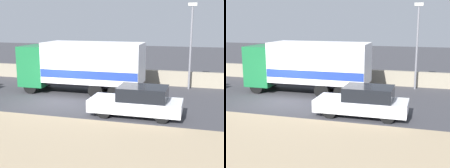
# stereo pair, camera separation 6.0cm
# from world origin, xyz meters

# --- Properties ---
(ground_plane) EXTENTS (80.00, 80.00, 0.00)m
(ground_plane) POSITION_xyz_m (0.00, 0.00, 0.00)
(ground_plane) COLOR #38383D
(stone_wall_backdrop) EXTENTS (60.00, 0.35, 1.07)m
(stone_wall_backdrop) POSITION_xyz_m (0.00, 6.45, 0.54)
(stone_wall_backdrop) COLOR gray
(stone_wall_backdrop) RESTS_ON ground_plane
(street_lamp) EXTENTS (0.56, 0.28, 5.75)m
(street_lamp) POSITION_xyz_m (7.23, 5.61, 3.40)
(street_lamp) COLOR slate
(street_lamp) RESTS_ON ground_plane
(box_truck) EXTENTS (7.92, 2.51, 3.28)m
(box_truck) POSITION_xyz_m (0.68, 2.61, 1.81)
(box_truck) COLOR #196B38
(box_truck) RESTS_ON ground_plane
(car_hatchback) EXTENTS (4.52, 1.80, 1.51)m
(car_hatchback) POSITION_xyz_m (5.06, -1.31, 0.75)
(car_hatchback) COLOR silver
(car_hatchback) RESTS_ON ground_plane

